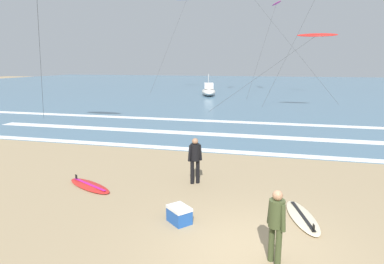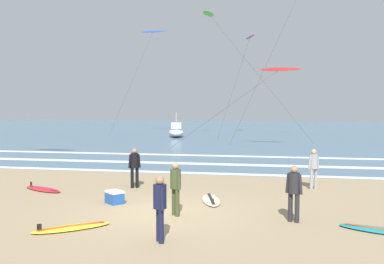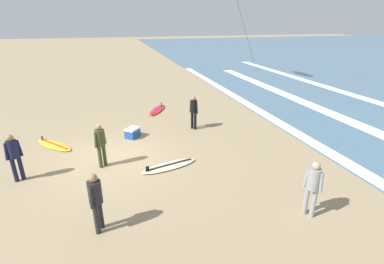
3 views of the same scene
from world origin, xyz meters
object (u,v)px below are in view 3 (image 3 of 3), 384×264
Objects in this scene: surfer_background_far at (194,110)px; surfboard_foreground_flat at (157,110)px; surfer_foreground_main at (96,198)px; cooler_box at (133,133)px; surfer_right_near at (100,142)px; surfboard_left_pile at (169,166)px; surfboard_near_water at (54,145)px; surfer_left_near at (14,154)px; surfer_mid_group at (313,184)px.

surfboard_foreground_flat is (-3.35, -1.21, -0.91)m from surfer_background_far.
surfer_foreground_main reaches higher than cooler_box.
surfer_right_near reaches higher than surfboard_left_pile.
surfboard_foreground_flat is at bearing 162.42° from surfer_foreground_main.
surfboard_near_water is (-3.08, -4.24, 0.00)m from surfboard_left_pile.
surfer_left_near is 8.44m from surfboard_foreground_flat.
surfer_left_near is 4.97m from surfboard_left_pile.
surfer_left_near is at bearing -41.48° from surfboard_foreground_flat.
surfer_foreground_main is at bearing -17.58° from surfboard_foreground_flat.
surfer_foreground_main and surfer_right_near have the same top height.
surfboard_near_water is 3.24m from cooler_box.
surfer_left_near is 1.00× the size of surfer_right_near.
cooler_box is at bearing 167.45° from surfer_foreground_main.
cooler_box reaches higher than surfboard_near_water.
surfer_left_near is at bearing -141.31° from surfer_foreground_main.
surfboard_foreground_flat is at bearing -167.28° from surfer_mid_group.
surfer_foreground_main is 0.75× the size of surfboard_foreground_flat.
surfboard_left_pile is 3.29m from cooler_box.
surfer_background_far and surfer_foreground_main have the same top height.
surfer_foreground_main is 0.81× the size of surfboard_near_water.
surfer_foreground_main is at bearing -0.88° from surfer_right_near.
cooler_box reaches higher than surfboard_left_pile.
surfer_foreground_main is 1.00× the size of surfer_right_near.
surfboard_left_pile is at bearing 139.68° from surfer_foreground_main.
cooler_box is (3.63, -1.70, 0.18)m from surfboard_foreground_flat.
surfer_left_near is 0.75× the size of surfboard_foreground_flat.
surfer_mid_group is at bearing 80.34° from surfer_foreground_main.
surfer_background_far and surfer_left_near have the same top height.
surfer_left_near is (-3.19, -2.56, 0.00)m from surfer_foreground_main.
surfer_left_near reaches higher than cooler_box.
surfer_right_near is at bearing -26.01° from surfboard_foreground_flat.
surfer_right_near is (-4.34, -5.30, 0.00)m from surfer_mid_group.
surfboard_left_pile is at bearing 84.45° from surfer_left_near.
cooler_box is (0.28, -2.91, -0.74)m from surfer_background_far.
surfer_mid_group is (4.10, 7.91, 0.00)m from surfer_left_near.
surfboard_left_pile is at bearing 17.81° from cooler_box.
surfer_foreground_main is 3.68m from surfboard_left_pile.
surfer_background_far is at bearing -170.81° from surfer_mid_group.
surfboard_foreground_flat and surfboard_left_pile have the same top height.
surfer_mid_group reaches higher than cooler_box.
surfboard_left_pile is at bearing 72.42° from surfer_right_near.
surfer_foreground_main is 1.00× the size of surfer_mid_group.
cooler_box is at bearing -84.50° from surfer_background_far.
surfer_background_far is at bearing 93.04° from surfboard_near_water.
surfboard_foreground_flat is 0.98× the size of surfboard_left_pile.
surfer_background_far is 7.44m from surfer_foreground_main.
surfer_mid_group reaches higher than surfboard_left_pile.
surfer_right_near is 3.22m from surfboard_near_water.
surfboard_near_water is (-5.80, -1.93, -0.91)m from surfer_foreground_main.
surfboard_near_water is at bearing -161.60° from surfer_foreground_main.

